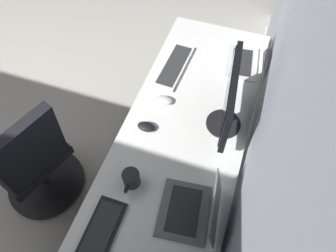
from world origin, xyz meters
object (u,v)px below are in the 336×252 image
object	(u,v)px
mouse_main	(164,100)
coffee_mug	(131,179)
drawer_pedestal	(163,227)
mouse_spare	(146,127)
keyboard_spare	(174,66)
monitor_primary	(229,99)
keyboard_main	(96,242)
laptop_left	(250,59)
laptop_leftmost	(196,210)
office_chair	(33,162)

from	to	relation	value
mouse_main	coffee_mug	size ratio (longest dim) A/B	0.81
drawer_pedestal	mouse_spare	size ratio (longest dim) A/B	6.68
keyboard_spare	mouse_main	xyz separation A→B (m)	(0.30, 0.03, 0.01)
keyboard_spare	mouse_main	size ratio (longest dim) A/B	4.10
monitor_primary	keyboard_main	world-z (taller)	monitor_primary
laptop_left	mouse_main	bearing A→B (deg)	-42.15
laptop_leftmost	office_chair	bearing A→B (deg)	-94.05
keyboard_main	coffee_mug	world-z (taller)	coffee_mug
office_chair	laptop_leftmost	bearing A→B (deg)	85.95
drawer_pedestal	laptop_left	xyz separation A→B (m)	(-1.10, 0.23, 0.43)
mouse_spare	keyboard_main	bearing A→B (deg)	0.71
monitor_primary	laptop_left	xyz separation A→B (m)	(-0.52, 0.06, -0.18)
laptop_left	keyboard_main	xyz separation A→B (m)	(1.36, -0.46, -0.04)
keyboard_spare	keyboard_main	bearing A→B (deg)	0.41
monitor_primary	keyboard_main	size ratio (longest dim) A/B	1.22
coffee_mug	laptop_left	bearing A→B (deg)	158.04
office_chair	drawer_pedestal	bearing A→B (deg)	84.32
monitor_primary	coffee_mug	xyz separation A→B (m)	(0.51, -0.36, -0.19)
laptop_leftmost	keyboard_main	world-z (taller)	laptop_leftmost
laptop_leftmost	mouse_main	distance (m)	0.71
keyboard_main	mouse_spare	bearing A→B (deg)	-179.29
drawer_pedestal	keyboard_main	world-z (taller)	keyboard_main
mouse_spare	keyboard_spare	bearing A→B (deg)	-179.96
mouse_main	monitor_primary	bearing A→B (deg)	82.72
coffee_mug	office_chair	bearing A→B (deg)	-91.95
drawer_pedestal	keyboard_spare	size ratio (longest dim) A/B	1.63
mouse_spare	coffee_mug	size ratio (longest dim) A/B	0.81
laptop_left	coffee_mug	bearing A→B (deg)	-21.96
drawer_pedestal	office_chair	bearing A→B (deg)	-95.68
keyboard_spare	office_chair	distance (m)	1.10
laptop_left	keyboard_spare	xyz separation A→B (m)	(0.18, -0.47, -0.04)
mouse_main	laptop_left	bearing A→B (deg)	137.85
mouse_main	mouse_spare	size ratio (longest dim) A/B	1.00
keyboard_main	monitor_primary	bearing A→B (deg)	154.30
laptop_leftmost	laptop_left	size ratio (longest dim) A/B	0.97
monitor_primary	mouse_spare	distance (m)	0.49
keyboard_main	keyboard_spare	xyz separation A→B (m)	(-1.18, -0.01, 0.00)
monitor_primary	drawer_pedestal	bearing A→B (deg)	-16.80
keyboard_main	mouse_main	xyz separation A→B (m)	(-0.88, 0.02, 0.01)
mouse_spare	laptop_left	bearing A→B (deg)	146.20
mouse_main	keyboard_spare	bearing A→B (deg)	-173.60
laptop_left	keyboard_spare	world-z (taller)	laptop_left
laptop_leftmost	monitor_primary	bearing A→B (deg)	179.27
keyboard_spare	coffee_mug	size ratio (longest dim) A/B	3.31
monitor_primary	keyboard_spare	distance (m)	0.58
keyboard_main	keyboard_spare	bearing A→B (deg)	-179.59
keyboard_spare	laptop_leftmost	bearing A→B (deg)	24.02
keyboard_spare	monitor_primary	bearing A→B (deg)	49.85
monitor_primary	laptop_left	size ratio (longest dim) A/B	1.53
monitor_primary	mouse_spare	bearing A→B (deg)	-67.49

